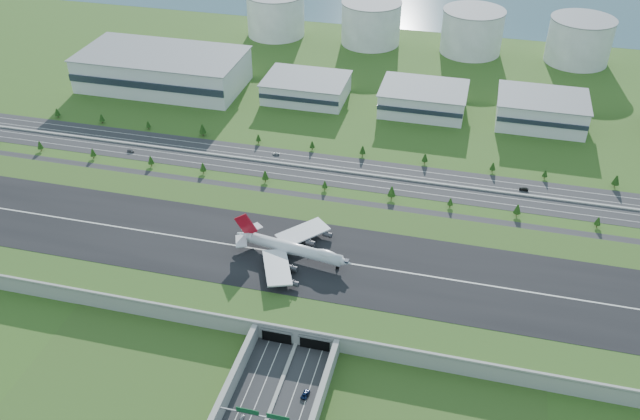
% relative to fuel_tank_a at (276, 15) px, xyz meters
% --- Properties ---
extents(ground, '(1200.00, 1200.00, 0.00)m').
position_rel_fuel_tank_a_xyz_m(ground, '(120.00, -310.00, -17.50)').
color(ground, '#275A1C').
rests_on(ground, ground).
extents(airfield_deck, '(520.00, 100.00, 9.20)m').
position_rel_fuel_tank_a_xyz_m(airfield_deck, '(120.00, -310.09, -13.38)').
color(airfield_deck, '#979792').
rests_on(airfield_deck, ground).
extents(sign_gantry_near, '(38.70, 0.70, 9.80)m').
position_rel_fuel_tank_a_xyz_m(sign_gantry_near, '(120.00, -405.04, -10.55)').
color(sign_gantry_near, gray).
rests_on(sign_gantry_near, ground).
extents(north_expressway, '(560.00, 36.00, 0.12)m').
position_rel_fuel_tank_a_xyz_m(north_expressway, '(120.00, -215.00, -17.44)').
color(north_expressway, '#28282B').
rests_on(north_expressway, ground).
extents(tree_row, '(500.84, 48.64, 8.35)m').
position_rel_fuel_tank_a_xyz_m(tree_row, '(148.61, -214.69, -12.92)').
color(tree_row, '#3D2819').
rests_on(tree_row, ground).
extents(hangar_west, '(120.00, 60.00, 25.00)m').
position_rel_fuel_tank_a_xyz_m(hangar_west, '(-50.00, -125.00, -5.00)').
color(hangar_west, silver).
rests_on(hangar_west, ground).
extents(hangar_mid_a, '(58.00, 42.00, 15.00)m').
position_rel_fuel_tank_a_xyz_m(hangar_mid_a, '(60.00, -120.00, -10.00)').
color(hangar_mid_a, silver).
rests_on(hangar_mid_a, ground).
extents(hangar_mid_b, '(58.00, 42.00, 17.00)m').
position_rel_fuel_tank_a_xyz_m(hangar_mid_b, '(145.00, -120.00, -9.00)').
color(hangar_mid_b, silver).
rests_on(hangar_mid_b, ground).
extents(hangar_mid_c, '(58.00, 42.00, 19.00)m').
position_rel_fuel_tank_a_xyz_m(hangar_mid_c, '(225.00, -120.00, -8.00)').
color(hangar_mid_c, silver).
rests_on(hangar_mid_c, ground).
extents(fuel_tank_a, '(50.00, 50.00, 35.00)m').
position_rel_fuel_tank_a_xyz_m(fuel_tank_a, '(0.00, 0.00, 0.00)').
color(fuel_tank_a, silver).
rests_on(fuel_tank_a, ground).
extents(fuel_tank_b, '(50.00, 50.00, 35.00)m').
position_rel_fuel_tank_a_xyz_m(fuel_tank_b, '(85.00, 0.00, 0.00)').
color(fuel_tank_b, silver).
rests_on(fuel_tank_b, ground).
extents(fuel_tank_c, '(50.00, 50.00, 35.00)m').
position_rel_fuel_tank_a_xyz_m(fuel_tank_c, '(170.00, 0.00, 0.00)').
color(fuel_tank_c, silver).
rests_on(fuel_tank_c, ground).
extents(fuel_tank_d, '(50.00, 50.00, 35.00)m').
position_rel_fuel_tank_a_xyz_m(fuel_tank_d, '(255.00, 0.00, 0.00)').
color(fuel_tank_d, silver).
rests_on(fuel_tank_d, ground).
extents(boeing_747, '(61.63, 57.85, 19.14)m').
position_rel_fuel_tank_a_xyz_m(boeing_747, '(104.98, -311.57, -4.05)').
color(boeing_747, silver).
rests_on(boeing_747, airfield_deck).
extents(car_0, '(1.98, 4.37, 1.46)m').
position_rel_fuel_tank_a_xyz_m(car_0, '(110.45, -403.19, -16.65)').
color(car_0, '#ABACB0').
rests_on(car_0, ground).
extents(car_2, '(3.20, 5.64, 1.49)m').
position_rel_fuel_tank_a_xyz_m(car_2, '(131.25, -385.76, -16.64)').
color(car_2, '#0B183A').
rests_on(car_2, ground).
extents(car_4, '(5.06, 2.82, 1.63)m').
position_rel_fuel_tank_a_xyz_m(car_4, '(-27.70, -224.51, -16.57)').
color(car_4, '#5A5A5F').
rests_on(car_4, ground).
extents(car_5, '(5.27, 2.14, 1.70)m').
position_rel_fuel_tank_a_xyz_m(car_5, '(215.22, -209.71, -16.53)').
color(car_5, black).
rests_on(car_5, ground).
extents(car_7, '(4.74, 2.42, 1.32)m').
position_rel_fuel_tank_a_xyz_m(car_7, '(63.05, -205.05, -16.72)').
color(car_7, silver).
rests_on(car_7, ground).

